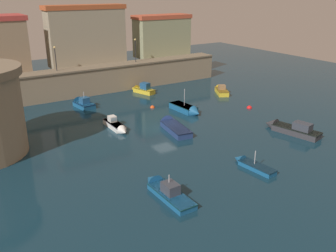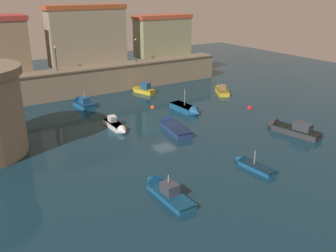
{
  "view_description": "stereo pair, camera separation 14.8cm",
  "coord_description": "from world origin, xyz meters",
  "px_view_note": "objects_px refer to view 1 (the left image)",
  "views": [
    {
      "loc": [
        -22.11,
        -35.56,
        16.08
      ],
      "look_at": [
        0.0,
        -0.92,
        0.67
      ],
      "focal_mm": 39.39,
      "sensor_mm": 36.0,
      "label": 1
    },
    {
      "loc": [
        -21.99,
        -35.64,
        16.08
      ],
      "look_at": [
        0.0,
        -0.92,
        0.67
      ],
      "focal_mm": 39.39,
      "sensor_mm": 36.0,
      "label": 2
    }
  ],
  "objects_px": {
    "moored_boat_0": "(117,126)",
    "quay_lamp_0": "(55,55)",
    "quay_lamp_1": "(135,47)",
    "moored_boat_5": "(164,189)",
    "moored_boat_6": "(172,126)",
    "mooring_buoy_1": "(249,108)",
    "moored_boat_7": "(82,103)",
    "moored_boat_1": "(250,164)",
    "moored_boat_4": "(221,90)",
    "mooring_buoy_0": "(152,108)",
    "moored_boat_3": "(290,128)",
    "moored_boat_2": "(187,109)",
    "moored_boat_8": "(142,89)"
  },
  "relations": [
    {
      "from": "moored_boat_0",
      "to": "moored_boat_3",
      "type": "bearing_deg",
      "value": 54.6
    },
    {
      "from": "moored_boat_4",
      "to": "moored_boat_7",
      "type": "relative_size",
      "value": 1.11
    },
    {
      "from": "moored_boat_5",
      "to": "mooring_buoy_1",
      "type": "distance_m",
      "value": 26.13
    },
    {
      "from": "mooring_buoy_0",
      "to": "moored_boat_3",
      "type": "bearing_deg",
      "value": -62.67
    },
    {
      "from": "quay_lamp_0",
      "to": "moored_boat_7",
      "type": "distance_m",
      "value": 8.73
    },
    {
      "from": "mooring_buoy_1",
      "to": "quay_lamp_0",
      "type": "bearing_deg",
      "value": 137.15
    },
    {
      "from": "quay_lamp_1",
      "to": "moored_boat_1",
      "type": "distance_m",
      "value": 34.29
    },
    {
      "from": "moored_boat_3",
      "to": "mooring_buoy_1",
      "type": "height_order",
      "value": "moored_boat_3"
    },
    {
      "from": "moored_boat_5",
      "to": "moored_boat_7",
      "type": "bearing_deg",
      "value": -6.39
    },
    {
      "from": "moored_boat_7",
      "to": "mooring_buoy_1",
      "type": "xyz_separation_m",
      "value": [
        19.82,
        -13.84,
        -0.44
      ]
    },
    {
      "from": "moored_boat_1",
      "to": "moored_boat_7",
      "type": "height_order",
      "value": "moored_boat_7"
    },
    {
      "from": "quay_lamp_0",
      "to": "moored_boat_7",
      "type": "bearing_deg",
      "value": -76.25
    },
    {
      "from": "mooring_buoy_1",
      "to": "moored_boat_5",
      "type": "bearing_deg",
      "value": -149.82
    },
    {
      "from": "moored_boat_2",
      "to": "mooring_buoy_0",
      "type": "xyz_separation_m",
      "value": [
        -3.03,
        4.36,
        -0.44
      ]
    },
    {
      "from": "moored_boat_3",
      "to": "moored_boat_0",
      "type": "bearing_deg",
      "value": 42.83
    },
    {
      "from": "quay_lamp_0",
      "to": "mooring_buoy_0",
      "type": "distance_m",
      "value": 16.88
    },
    {
      "from": "moored_boat_1",
      "to": "mooring_buoy_0",
      "type": "distance_m",
      "value": 21.22
    },
    {
      "from": "quay_lamp_1",
      "to": "moored_boat_3",
      "type": "relative_size",
      "value": 0.55
    },
    {
      "from": "moored_boat_7",
      "to": "moored_boat_6",
      "type": "bearing_deg",
      "value": -165.78
    },
    {
      "from": "moored_boat_3",
      "to": "moored_boat_2",
      "type": "bearing_deg",
      "value": 12.9
    },
    {
      "from": "moored_boat_0",
      "to": "quay_lamp_0",
      "type": "bearing_deg",
      "value": -174.2
    },
    {
      "from": "moored_boat_0",
      "to": "moored_boat_4",
      "type": "relative_size",
      "value": 1.03
    },
    {
      "from": "moored_boat_0",
      "to": "moored_boat_8",
      "type": "xyz_separation_m",
      "value": [
        10.66,
        13.07,
        0.15
      ]
    },
    {
      "from": "quay_lamp_1",
      "to": "moored_boat_6",
      "type": "bearing_deg",
      "value": -106.4
    },
    {
      "from": "moored_boat_1",
      "to": "mooring_buoy_0",
      "type": "xyz_separation_m",
      "value": [
        1.47,
        21.16,
        -0.26
      ]
    },
    {
      "from": "quay_lamp_0",
      "to": "moored_boat_3",
      "type": "distance_m",
      "value": 35.12
    },
    {
      "from": "quay_lamp_1",
      "to": "moored_boat_5",
      "type": "relative_size",
      "value": 0.62
    },
    {
      "from": "mooring_buoy_1",
      "to": "moored_boat_7",
      "type": "bearing_deg",
      "value": 145.06
    },
    {
      "from": "moored_boat_2",
      "to": "mooring_buoy_0",
      "type": "bearing_deg",
      "value": -148.61
    },
    {
      "from": "moored_boat_8",
      "to": "mooring_buoy_1",
      "type": "relative_size",
      "value": 6.44
    },
    {
      "from": "moored_boat_5",
      "to": "moored_boat_7",
      "type": "xyz_separation_m",
      "value": [
        2.77,
        26.98,
        0.08
      ]
    },
    {
      "from": "quay_lamp_0",
      "to": "moored_boat_6",
      "type": "relative_size",
      "value": 0.54
    },
    {
      "from": "quay_lamp_1",
      "to": "moored_boat_6",
      "type": "distance_m",
      "value": 22.43
    },
    {
      "from": "quay_lamp_1",
      "to": "mooring_buoy_1",
      "type": "bearing_deg",
      "value": -68.56
    },
    {
      "from": "moored_boat_5",
      "to": "moored_boat_3",
      "type": "bearing_deg",
      "value": -80.03
    },
    {
      "from": "quay_lamp_1",
      "to": "moored_boat_1",
      "type": "height_order",
      "value": "quay_lamp_1"
    },
    {
      "from": "mooring_buoy_0",
      "to": "mooring_buoy_1",
      "type": "xyz_separation_m",
      "value": [
        11.56,
        -7.65,
        0.0
      ]
    },
    {
      "from": "moored_boat_0",
      "to": "moored_boat_7",
      "type": "distance_m",
      "value": 11.27
    },
    {
      "from": "mooring_buoy_0",
      "to": "moored_boat_5",
      "type": "bearing_deg",
      "value": -117.95
    },
    {
      "from": "moored_boat_3",
      "to": "moored_boat_4",
      "type": "height_order",
      "value": "moored_boat_3"
    },
    {
      "from": "mooring_buoy_0",
      "to": "mooring_buoy_1",
      "type": "distance_m",
      "value": 13.86
    },
    {
      "from": "moored_boat_8",
      "to": "mooring_buoy_0",
      "type": "relative_size",
      "value": 7.42
    },
    {
      "from": "moored_boat_4",
      "to": "moored_boat_5",
      "type": "distance_m",
      "value": 32.71
    },
    {
      "from": "mooring_buoy_1",
      "to": "quay_lamp_1",
      "type": "bearing_deg",
      "value": 111.44
    },
    {
      "from": "moored_boat_1",
      "to": "moored_boat_5",
      "type": "xyz_separation_m",
      "value": [
        -9.55,
        0.38,
        0.1
      ]
    },
    {
      "from": "quay_lamp_0",
      "to": "moored_boat_1",
      "type": "distance_m",
      "value": 34.84
    },
    {
      "from": "moored_boat_3",
      "to": "moored_boat_4",
      "type": "relative_size",
      "value": 1.4
    },
    {
      "from": "moored_boat_6",
      "to": "mooring_buoy_1",
      "type": "distance_m",
      "value": 13.84
    },
    {
      "from": "moored_boat_2",
      "to": "moored_boat_0",
      "type": "bearing_deg",
      "value": -89.67
    },
    {
      "from": "moored_boat_3",
      "to": "moored_boat_8",
      "type": "bearing_deg",
      "value": 2.21
    }
  ]
}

